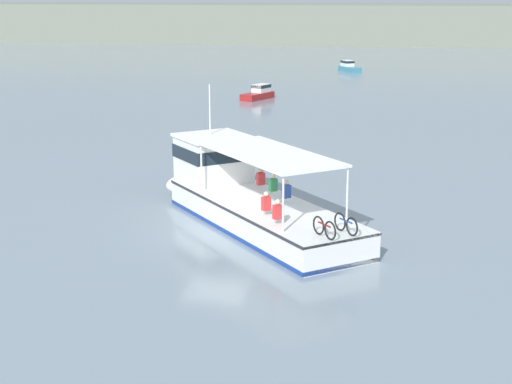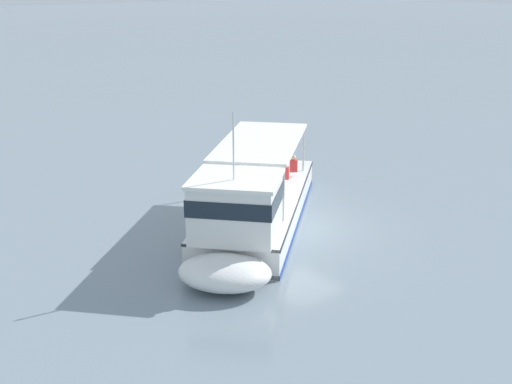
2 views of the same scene
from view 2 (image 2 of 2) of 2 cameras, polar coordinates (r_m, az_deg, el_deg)
The scene contains 2 objects.
ground_plane at distance 26.19m, azimuth 4.12°, elevation -3.10°, with size 400.00×400.00×0.00m, color gray.
ferry_main at distance 25.09m, azimuth -0.41°, elevation -1.54°, with size 10.63×11.65×5.32m.
Camera 2 is at (-17.67, 16.91, 9.36)m, focal length 47.30 mm.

